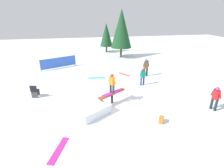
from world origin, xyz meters
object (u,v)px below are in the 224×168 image
rail_feature (112,95)px  pine_tree_near (106,35)px  pine_tree_far (121,29)px  bystander_red (216,97)px  folding_chair (35,91)px  main_rider_on_rail (112,84)px  bystander_teal (143,76)px  loose_snowboard_coral (124,74)px  bystander_brown (146,67)px  backpack_on_snow (161,120)px  loose_snowboard_magenta (59,150)px  loose_snowboard_cyan (96,78)px

rail_feature → pine_tree_near: 14.97m
pine_tree_far → rail_feature: bearing=-106.1°
bystander_red → folding_chair: size_ratio=1.62×
main_rider_on_rail → pine_tree_far: 12.03m
bystander_teal → folding_chair: 7.73m
bystander_red → loose_snowboard_coral: size_ratio=1.09×
folding_chair → bystander_brown: bearing=-152.8°
folding_chair → bystander_teal: bearing=-164.3°
bystander_red → pine_tree_near: (-3.61, 16.59, 1.57)m
rail_feature → folding_chair: folding_chair is taller
bystander_teal → backpack_on_snow: (-0.75, -4.92, -0.59)m
loose_snowboard_magenta → main_rider_on_rail: bearing=-20.1°
rail_feature → bystander_teal: bearing=6.6°
bystander_teal → loose_snowboard_coral: 2.85m
bystander_teal → loose_snowboard_cyan: (-3.33, 2.20, -0.74)m
pine_tree_far → backpack_on_snow: bearing=-94.9°
loose_snowboard_cyan → loose_snowboard_coral: 2.61m
bystander_teal → pine_tree_near: pine_tree_near is taller
bystander_red → loose_snowboard_coral: 7.81m
bystander_teal → loose_snowboard_cyan: bystander_teal is taller
rail_feature → loose_snowboard_coral: size_ratio=1.44×
main_rider_on_rail → pine_tree_far: bearing=42.0°
bystander_teal → pine_tree_near: size_ratio=0.34×
backpack_on_snow → loose_snowboard_coral: bearing=34.4°
bystander_brown → loose_snowboard_cyan: 4.39m
bystander_red → loose_snowboard_cyan: 8.93m
main_rider_on_rail → loose_snowboard_cyan: (-0.49, 4.61, -1.28)m
pine_tree_far → bystander_red: bearing=-80.0°
loose_snowboard_cyan → backpack_on_snow: size_ratio=4.17×
rail_feature → bystander_red: bystander_red is taller
rail_feature → bystander_red: (5.62, -1.87, 0.22)m
rail_feature → folding_chair: bearing=126.2°
bystander_teal → loose_snowboard_magenta: (-5.75, -5.95, -0.74)m
bystander_brown → loose_snowboard_coral: 2.07m
bystander_teal → loose_snowboard_coral: bearing=91.9°
bystander_red → folding_chair: bystander_red is taller
main_rider_on_rail → bystander_brown: (3.81, 4.28, -0.43)m
bystander_red → bystander_brown: bystander_brown is taller
folding_chair → pine_tree_far: pine_tree_far is taller
main_rider_on_rail → loose_snowboard_cyan: size_ratio=0.93×
loose_snowboard_magenta → bystander_red: bearing=-59.5°
folding_chair → pine_tree_far: bearing=-119.3°
pine_tree_near → pine_tree_far: pine_tree_far is taller
main_rider_on_rail → loose_snowboard_cyan: bearing=64.2°
main_rider_on_rail → folding_chair: size_ratio=1.50×
bystander_red → loose_snowboard_magenta: bearing=-96.3°
folding_chair → pine_tree_near: 14.78m
bystander_teal → bystander_red: bearing=-71.2°
loose_snowboard_magenta → bystander_brown: bearing=-21.3°
bystander_teal → folding_chair: size_ratio=1.53×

